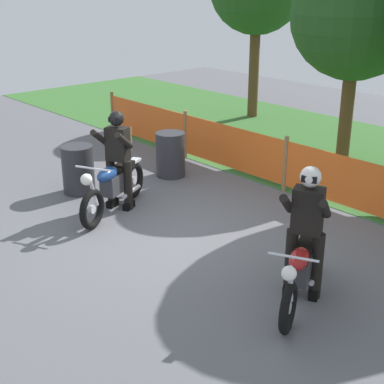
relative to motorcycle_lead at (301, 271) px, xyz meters
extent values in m
cube|color=#5B5B60|center=(-2.54, 0.16, -0.45)|extent=(24.00, 24.00, 0.02)
cube|color=#386B2D|center=(-2.54, 5.65, -0.43)|extent=(24.00, 5.65, 0.01)
cylinder|color=olive|center=(-8.05, 2.82, 0.09)|extent=(0.08, 0.08, 1.05)
cylinder|color=olive|center=(-5.29, 2.82, 0.09)|extent=(0.08, 0.08, 1.05)
cylinder|color=olive|center=(-2.54, 2.82, 0.09)|extent=(0.08, 0.08, 1.05)
cube|color=orange|center=(-6.67, 2.82, 0.11)|extent=(2.68, 0.02, 0.85)
cube|color=orange|center=(-3.92, 2.82, 0.11)|extent=(2.68, 0.02, 0.85)
cube|color=orange|center=(-1.16, 2.82, 0.11)|extent=(2.68, 0.02, 0.85)
cylinder|color=brown|center=(-6.94, 6.80, 0.87)|extent=(0.28, 0.28, 2.61)
cylinder|color=brown|center=(-2.92, 5.26, 0.62)|extent=(0.28, 0.28, 2.12)
sphere|color=#23511E|center=(-2.92, 5.26, 2.60)|extent=(2.64, 2.64, 2.64)
torus|color=black|center=(0.28, -0.57, -0.14)|extent=(0.36, 0.58, 0.60)
cylinder|color=silver|center=(0.28, -0.57, -0.14)|extent=(0.11, 0.14, 0.13)
torus|color=black|center=(-0.30, 0.59, -0.14)|extent=(0.36, 0.58, 0.60)
cylinder|color=silver|center=(-0.30, 0.59, -0.14)|extent=(0.11, 0.14, 0.13)
cube|color=#38383D|center=(-0.03, 0.05, 0.03)|extent=(0.45, 0.60, 0.30)
ellipsoid|color=maroon|center=(0.07, -0.14, 0.23)|extent=(0.42, 0.53, 0.21)
cube|color=black|center=(-0.13, 0.26, 0.21)|extent=(0.42, 0.56, 0.09)
cube|color=silver|center=(-0.30, 0.59, 0.19)|extent=(0.28, 0.37, 0.04)
cylinder|color=silver|center=(0.26, -0.52, 0.13)|extent=(0.14, 0.22, 0.53)
sphere|color=white|center=(0.32, -0.66, 0.35)|extent=(0.22, 0.22, 0.17)
cylinder|color=silver|center=(0.24, -0.49, 0.45)|extent=(0.51, 0.28, 0.03)
cylinder|color=silver|center=(-0.04, 0.36, -0.20)|extent=(0.29, 0.49, 0.07)
torus|color=black|center=(-3.52, -0.69, -0.11)|extent=(0.39, 0.63, 0.65)
cylinder|color=silver|center=(-3.52, -0.69, -0.11)|extent=(0.12, 0.15, 0.14)
torus|color=black|center=(-4.16, 0.58, -0.11)|extent=(0.39, 0.63, 0.65)
cylinder|color=silver|center=(-4.16, 0.58, -0.11)|extent=(0.12, 0.15, 0.14)
cube|color=#38383D|center=(-3.86, -0.01, 0.07)|extent=(0.49, 0.65, 0.33)
ellipsoid|color=navy|center=(-3.76, -0.21, 0.29)|extent=(0.45, 0.58, 0.22)
cube|color=black|center=(-3.97, 0.22, 0.26)|extent=(0.45, 0.61, 0.10)
cube|color=silver|center=(-4.16, 0.58, 0.24)|extent=(0.31, 0.40, 0.04)
cylinder|color=silver|center=(-3.55, -0.63, 0.18)|extent=(0.16, 0.24, 0.58)
sphere|color=white|center=(-3.47, -0.78, 0.42)|extent=(0.25, 0.25, 0.18)
cylinder|color=silver|center=(-3.56, -0.60, 0.53)|extent=(0.56, 0.30, 0.03)
cylinder|color=silver|center=(-3.87, 0.33, -0.18)|extent=(0.31, 0.53, 0.07)
cylinder|color=black|center=(0.05, 0.25, -0.01)|extent=(0.20, 0.20, 0.86)
cube|color=black|center=(0.05, 0.25, -0.38)|extent=(0.21, 0.28, 0.12)
cylinder|color=black|center=(-0.23, 0.11, -0.01)|extent=(0.20, 0.20, 0.86)
cube|color=black|center=(-0.23, 0.11, -0.38)|extent=(0.21, 0.28, 0.12)
cube|color=black|center=(-0.09, 0.18, 0.70)|extent=(0.43, 0.38, 0.56)
cylinder|color=black|center=(0.19, 0.11, 0.83)|extent=(0.30, 0.48, 0.38)
cylinder|color=black|center=(-0.21, -0.08, 0.83)|extent=(0.30, 0.48, 0.38)
sphere|color=white|center=(-0.09, 0.18, 1.13)|extent=(0.34, 0.34, 0.25)
cube|color=black|center=(-0.05, 0.09, 1.13)|extent=(0.17, 0.11, 0.08)
cube|color=#194C47|center=(-0.17, 0.33, 0.74)|extent=(0.32, 0.27, 0.40)
cylinder|color=black|center=(-3.78, 0.20, -0.01)|extent=(0.20, 0.20, 0.86)
cube|color=black|center=(-3.78, 0.20, -0.38)|extent=(0.21, 0.28, 0.12)
cylinder|color=black|center=(-4.07, 0.06, -0.01)|extent=(0.20, 0.20, 0.86)
cube|color=black|center=(-4.07, 0.06, -0.38)|extent=(0.21, 0.28, 0.12)
cube|color=black|center=(-3.93, 0.13, 0.70)|extent=(0.43, 0.38, 0.56)
cylinder|color=black|center=(-3.65, 0.07, 0.83)|extent=(0.31, 0.48, 0.38)
cylinder|color=black|center=(-4.04, -0.13, 0.83)|extent=(0.31, 0.48, 0.38)
sphere|color=black|center=(-3.93, 0.13, 1.13)|extent=(0.34, 0.34, 0.25)
cube|color=black|center=(-3.88, 0.04, 1.13)|extent=(0.17, 0.11, 0.08)
cube|color=brown|center=(-4.00, 0.28, 0.74)|extent=(0.32, 0.27, 0.40)
cylinder|color=#2D2D33|center=(-4.62, 1.84, 0.00)|extent=(0.58, 0.58, 0.88)
cylinder|color=#2D2D33|center=(-5.05, 0.00, 0.00)|extent=(0.58, 0.58, 0.88)
camera|label=1|loc=(3.52, -4.93, 3.30)|focal=52.42mm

